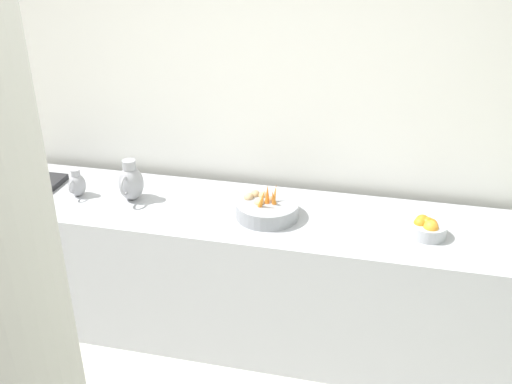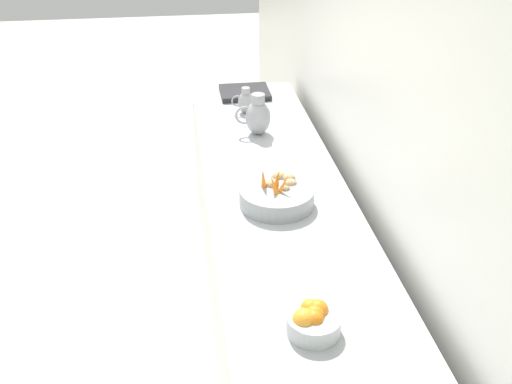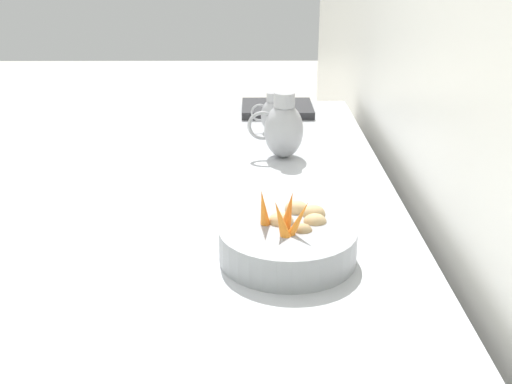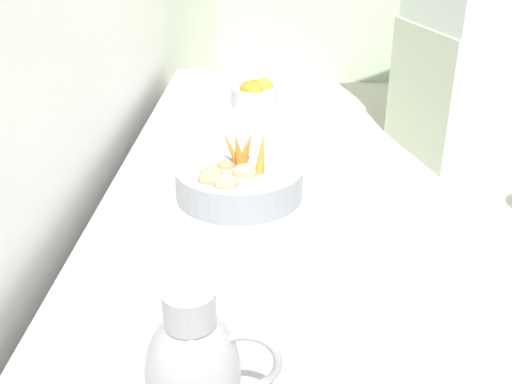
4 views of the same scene
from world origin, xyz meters
name	(u,v)px [view 4 (image 4 of 4)]	position (x,y,z in m)	size (l,w,h in m)	color
prep_counter	(229,343)	(-1.48, -0.06, 0.43)	(0.72, 3.19, 0.87)	#ADAFB5
vegetable_colander	(239,181)	(-1.45, 0.06, 0.91)	(0.36, 0.36, 0.20)	gray
orange_bowl	(255,93)	(-1.43, 0.94, 0.92)	(0.20, 0.20, 0.11)	#ADAFB5
metal_pitcher_tall	(195,367)	(-1.48, -0.77, 0.98)	(0.21, 0.15, 0.25)	#939399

